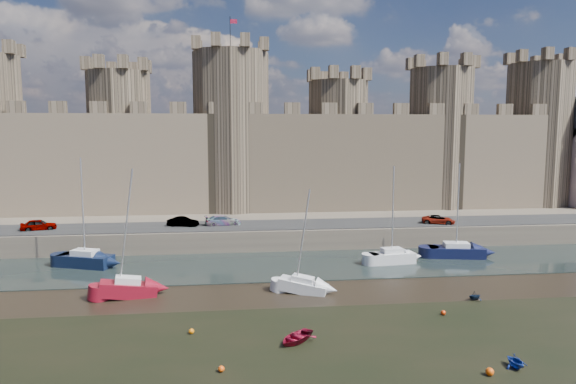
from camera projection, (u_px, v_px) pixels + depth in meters
The scene contains 21 objects.
ground at pixel (203, 377), 29.58m from camera, with size 160.00×160.00×0.00m, color black.
water_channel at pixel (215, 267), 53.25m from camera, with size 160.00×12.00×0.08m, color black.
quay at pixel (221, 206), 88.63m from camera, with size 160.00×60.00×2.50m, color #4C443A.
road at pixel (217, 226), 62.82m from camera, with size 160.00×7.00×0.10m, color black.
castle at pixel (214, 148), 75.49m from camera, with size 108.50×11.00×29.00m.
car_0 at pixel (39, 225), 60.19m from camera, with size 1.58×3.92×1.34m, color gray.
car_1 at pixel (183, 222), 62.46m from camera, with size 1.30×3.73×1.23m, color gray.
car_2 at pixel (223, 220), 63.36m from camera, with size 1.78×4.38×1.27m, color gray.
car_3 at pixel (438, 220), 64.28m from camera, with size 1.87×4.06×1.13m, color gray.
sailboat_1 at pixel (85, 259), 53.31m from camera, with size 6.08×4.01×11.37m.
sailboat_2 at pixel (392, 256), 54.75m from camera, with size 4.99×2.38×10.41m.
sailboat_3 at pixel (456, 251), 57.41m from camera, with size 6.33×3.39×10.53m.
sailboat_4 at pixel (128, 288), 43.83m from camera, with size 4.97×2.61×11.06m.
sailboat_5 at pixel (303, 285), 45.05m from camera, with size 4.56×3.05×9.18m.
dinghy_4 at pixel (296, 338), 34.45m from camera, with size 2.04×0.59×2.86m, color maroon.
dinghy_5 at pixel (515, 361), 30.68m from camera, with size 1.34×0.82×1.56m, color navy.
dinghy_7 at pixel (475, 296), 43.00m from camera, with size 1.18×0.72×1.37m, color black.
buoy_1 at pixel (191, 331), 35.86m from camera, with size 0.38×0.38×0.38m, color orange.
buoy_2 at pixel (490, 372), 29.74m from camera, with size 0.48×0.48×0.48m, color #E24B0A.
buoy_3 at pixel (443, 313), 39.52m from camera, with size 0.38×0.38×0.38m, color red.
buoy_4 at pixel (221, 369), 30.20m from camera, with size 0.38×0.38×0.38m, color #F14D0A.
Camera 1 is at (1.72, -28.48, 14.12)m, focal length 32.00 mm.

